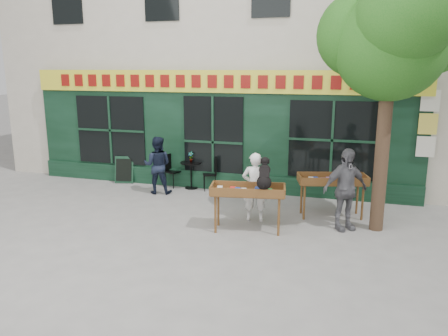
{
  "coord_description": "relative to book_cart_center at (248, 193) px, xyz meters",
  "views": [
    {
      "loc": [
        3.74,
        -9.02,
        3.35
      ],
      "look_at": [
        0.86,
        0.5,
        1.07
      ],
      "focal_mm": 35.0,
      "sensor_mm": 36.0,
      "label": 1
    }
  ],
  "objects": [
    {
      "name": "bistro_chair_left",
      "position": [
        -2.96,
        2.79,
        -0.26
      ],
      "size": [
        0.47,
        0.47,
        0.95
      ],
      "rotation": [
        0.0,
        0.0,
        1.19
      ],
      "color": "black",
      "rests_on": "ground"
    },
    {
      "name": "dog",
      "position": [
        0.35,
        -0.05,
        0.47
      ],
      "size": [
        0.44,
        0.65,
        0.6
      ],
      "primitive_type": null,
      "rotation": [
        0.0,
        0.0,
        0.17
      ],
      "color": "black",
      "rests_on": "book_cart_center"
    },
    {
      "name": "man_right",
      "position": [
        1.93,
        0.67,
        0.05
      ],
      "size": [
        1.08,
        0.94,
        1.75
      ],
      "primitive_type": "imported",
      "rotation": [
        0.0,
        0.0,
        0.61
      ],
      "color": "#58585D",
      "rests_on": "ground"
    },
    {
      "name": "bistro_table",
      "position": [
        -2.32,
        2.75,
        -0.28
      ],
      "size": [
        0.6,
        0.6,
        0.76
      ],
      "color": "black",
      "rests_on": "ground"
    },
    {
      "name": "chalkboard",
      "position": [
        -4.45,
        2.74,
        -0.42
      ],
      "size": [
        0.59,
        0.31,
        0.79
      ],
      "rotation": [
        0.0,
        0.0,
        0.22
      ],
      "color": "black",
      "rests_on": "ground"
    },
    {
      "name": "book_cart_right",
      "position": [
        1.63,
        1.42,
        0.0
      ],
      "size": [
        1.61,
        0.99,
        0.99
      ],
      "rotation": [
        0.0,
        0.0,
        0.26
      ],
      "color": "brown",
      "rests_on": "ground"
    },
    {
      "name": "bistro_chair_right",
      "position": [
        -1.69,
        2.79,
        -0.26
      ],
      "size": [
        0.48,
        0.47,
        0.95
      ],
      "rotation": [
        0.0,
        0.0,
        -1.17
      ],
      "color": "black",
      "rests_on": "ground"
    },
    {
      "name": "building",
      "position": [
        -1.7,
        6.53,
        4.15
      ],
      "size": [
        14.0,
        7.26,
        10.0
      ],
      "color": "beige",
      "rests_on": "ground"
    },
    {
      "name": "man_left",
      "position": [
        -3.02,
        2.05,
        -0.04
      ],
      "size": [
        0.87,
        0.75,
        1.56
      ],
      "primitive_type": "imported",
      "rotation": [
        0.0,
        0.0,
        3.37
      ],
      "color": "black",
      "rests_on": "ground"
    },
    {
      "name": "ground",
      "position": [
        -1.7,
        0.55,
        -0.82
      ],
      "size": [
        80.0,
        80.0,
        0.0
      ],
      "primitive_type": "plane",
      "color": "slate",
      "rests_on": "ground"
    },
    {
      "name": "street_tree",
      "position": [
        2.64,
        0.91,
        3.29
      ],
      "size": [
        3.05,
        2.9,
        5.6
      ],
      "color": "#382619",
      "rests_on": "ground"
    },
    {
      "name": "book_cart_center",
      "position": [
        0.0,
        0.0,
        0.0
      ],
      "size": [
        1.58,
        0.86,
        0.99
      ],
      "rotation": [
        0.0,
        0.0,
        0.17
      ],
      "color": "brown",
      "rests_on": "ground"
    },
    {
      "name": "potted_plant",
      "position": [
        -2.32,
        2.75,
        0.09
      ],
      "size": [
        0.17,
        0.12,
        0.3
      ],
      "primitive_type": "imported",
      "rotation": [
        0.0,
        0.0,
        -0.12
      ],
      "color": "gray",
      "rests_on": "bistro_table"
    },
    {
      "name": "woman",
      "position": [
        0.0,
        0.65,
        -0.05
      ],
      "size": [
        0.62,
        0.46,
        1.55
      ],
      "primitive_type": "imported",
      "rotation": [
        0.0,
        0.0,
        3.31
      ],
      "color": "white",
      "rests_on": "ground"
    }
  ]
}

